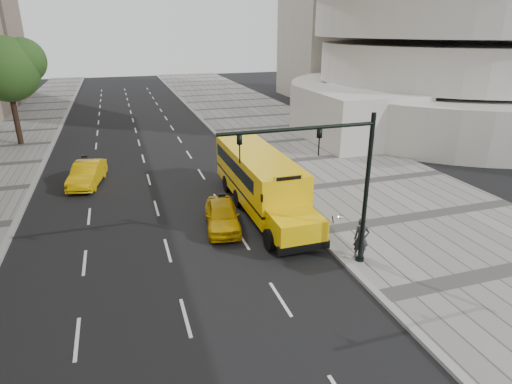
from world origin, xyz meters
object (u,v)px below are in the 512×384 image
object	(u,v)px
tree_c	(7,69)
pedestrian	(361,238)
taxi_far	(87,174)
traffic_signal	(336,175)
taxi_near	(222,215)
school_bus	(259,176)

from	to	relation	value
tree_c	pedestrian	world-z (taller)	tree_c
taxi_far	traffic_signal	xyz separation A→B (m)	(9.91, -13.80, 3.37)
traffic_signal	taxi_near	bearing A→B (deg)	122.61
taxi_far	tree_c	bearing A→B (deg)	127.13
tree_c	school_bus	world-z (taller)	tree_c
tree_c	taxi_far	size ratio (longest dim) A/B	2.00
taxi_near	pedestrian	size ratio (longest dim) A/B	2.22
taxi_near	taxi_far	size ratio (longest dim) A/B	0.90
taxi_near	pedestrian	bearing A→B (deg)	-36.71
tree_c	school_bus	xyz separation A→B (m)	(14.90, -18.64, -4.50)
tree_c	traffic_signal	world-z (taller)	tree_c
school_bus	traffic_signal	bearing A→B (deg)	-84.49
school_bus	traffic_signal	size ratio (longest dim) A/B	1.81
school_bus	traffic_signal	distance (m)	7.56
taxi_near	traffic_signal	distance (m)	7.00
school_bus	tree_c	bearing A→B (deg)	128.65
taxi_near	school_bus	bearing A→B (deg)	46.63
tree_c	school_bus	distance (m)	24.28
school_bus	taxi_far	xyz separation A→B (m)	(-9.22, 6.63, -1.04)
pedestrian	traffic_signal	distance (m)	3.43
school_bus	pedestrian	size ratio (longest dim) A/B	6.48
traffic_signal	pedestrian	bearing A→B (deg)	8.41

